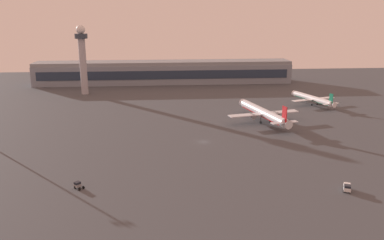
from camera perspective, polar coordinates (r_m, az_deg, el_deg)
ground_plane at (r=164.87m, az=1.66°, el=-3.14°), size 416.00×416.00×0.00m
terminal_building at (r=300.94m, az=-3.99°, el=6.83°), size 188.52×22.40×16.40m
control_tower at (r=266.22m, az=-15.41°, el=8.93°), size 8.00×8.00×43.91m
airplane_far_stand at (r=196.07m, az=10.18°, el=1.00°), size 36.31×46.31×12.01m
airplane_near_gate at (r=239.73m, az=16.92°, el=2.91°), size 27.59×35.09×9.24m
pushback_tug at (r=127.56m, az=-16.02°, el=-8.92°), size 3.49×3.39×2.05m
cargo_loader at (r=129.65m, az=21.31°, el=-8.95°), size 3.44×4.58×2.25m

